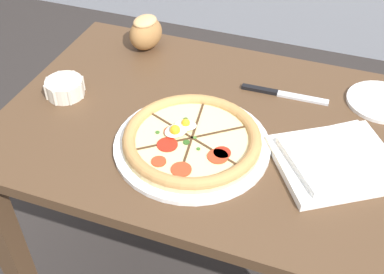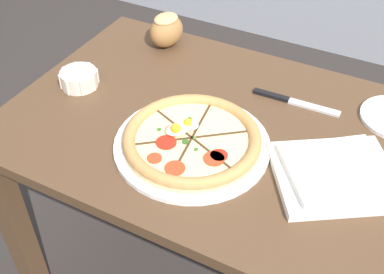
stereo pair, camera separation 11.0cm
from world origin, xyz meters
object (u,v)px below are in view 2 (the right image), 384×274
object	(u,v)px
ramekin_bowl	(79,78)
knife_spare	(295,102)
dining_table	(236,167)
bread_piece_near	(166,30)
pizza	(192,140)
napkin_folded	(335,174)

from	to	relation	value
ramekin_bowl	knife_spare	distance (m)	0.57
dining_table	bread_piece_near	world-z (taller)	bread_piece_near
dining_table	pizza	xyz separation A→B (m)	(-0.07, -0.10, 0.14)
dining_table	napkin_folded	distance (m)	0.29
dining_table	bread_piece_near	size ratio (longest dim) A/B	8.93
pizza	knife_spare	world-z (taller)	pizza
bread_piece_near	knife_spare	bearing A→B (deg)	-12.92
dining_table	knife_spare	xyz separation A→B (m)	(0.08, 0.17, 0.13)
pizza	ramekin_bowl	size ratio (longest dim) A/B	3.44
napkin_folded	bread_piece_near	xyz separation A→B (m)	(-0.60, 0.32, 0.04)
ramekin_bowl	knife_spare	world-z (taller)	ramekin_bowl
pizza	ramekin_bowl	xyz separation A→B (m)	(-0.38, 0.08, 0.00)
pizza	napkin_folded	xyz separation A→B (m)	(0.32, 0.05, -0.00)
bread_piece_near	ramekin_bowl	bearing A→B (deg)	-109.41
ramekin_bowl	napkin_folded	size ratio (longest dim) A/B	0.32
dining_table	knife_spare	distance (m)	0.23
pizza	knife_spare	bearing A→B (deg)	59.67
bread_piece_near	knife_spare	distance (m)	0.45
ramekin_bowl	napkin_folded	bearing A→B (deg)	-2.24
knife_spare	ramekin_bowl	bearing A→B (deg)	-161.83
dining_table	napkin_folded	size ratio (longest dim) A/B	3.49
dining_table	bread_piece_near	distance (m)	0.48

